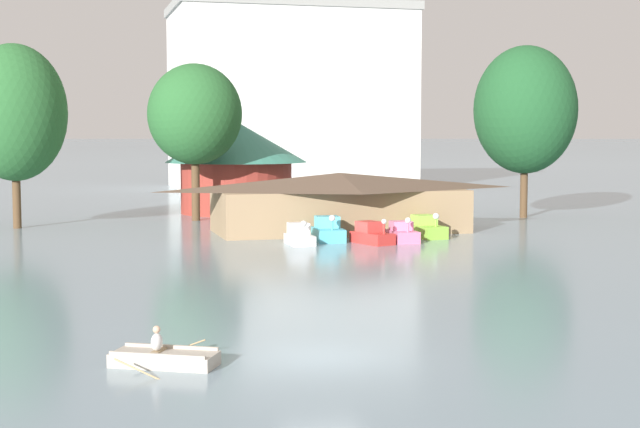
# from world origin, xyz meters

# --- Properties ---
(ground_plane) EXTENTS (2000.00, 2000.00, 0.00)m
(ground_plane) POSITION_xyz_m (0.00, 0.00, 0.00)
(ground_plane) COLOR gray
(rowboat_with_rower) EXTENTS (3.24, 3.32, 1.33)m
(rowboat_with_rower) POSITION_xyz_m (-4.66, 0.29, 0.23)
(rowboat_with_rower) COLOR #ADA393
(rowboat_with_rower) RESTS_ON ground
(pedal_boat_white) EXTENTS (1.42, 2.59, 1.53)m
(pedal_boat_white) POSITION_xyz_m (6.26, 28.39, 0.51)
(pedal_boat_white) COLOR white
(pedal_boat_white) RESTS_ON ground
(pedal_boat_cyan) EXTENTS (1.85, 3.00, 1.71)m
(pedal_boat_cyan) POSITION_xyz_m (8.41, 29.68, 0.61)
(pedal_boat_cyan) COLOR #4CB7CC
(pedal_boat_cyan) RESTS_ON ground
(pedal_boat_red) EXTENTS (2.19, 3.19, 1.59)m
(pedal_boat_red) POSITION_xyz_m (10.58, 27.71, 0.53)
(pedal_boat_red) COLOR red
(pedal_boat_red) RESTS_ON ground
(pedal_boat_pink) EXTENTS (1.55, 2.55, 1.61)m
(pedal_boat_pink) POSITION_xyz_m (12.64, 27.91, 0.52)
(pedal_boat_pink) COLOR pink
(pedal_boat_pink) RESTS_ON ground
(pedal_boat_lime) EXTENTS (1.87, 3.07, 1.67)m
(pedal_boat_lime) POSITION_xyz_m (14.97, 29.86, 0.58)
(pedal_boat_lime) COLOR #8CCC3F
(pedal_boat_lime) RESTS_ON ground
(boathouse) EXTENTS (17.89, 7.64, 4.00)m
(boathouse) POSITION_xyz_m (10.61, 34.71, 2.09)
(boathouse) COLOR #9E7F5B
(boathouse) RESTS_ON ground
(green_roof_pavilion) EXTENTS (11.79, 11.79, 8.32)m
(green_roof_pavilion) POSITION_xyz_m (6.57, 51.65, 4.28)
(green_roof_pavilion) COLOR #993328
(green_roof_pavilion) RESTS_ON ground
(shoreline_tree_tall_left) EXTENTS (7.23, 7.23, 12.84)m
(shoreline_tree_tall_left) POSITION_xyz_m (-10.52, 42.90, 8.06)
(shoreline_tree_tall_left) COLOR brown
(shoreline_tree_tall_left) RESTS_ON ground
(shoreline_tree_mid) EXTENTS (7.14, 7.14, 11.87)m
(shoreline_tree_mid) POSITION_xyz_m (2.36, 45.50, 8.05)
(shoreline_tree_mid) COLOR brown
(shoreline_tree_mid) RESTS_ON ground
(shoreline_tree_right) EXTENTS (8.03, 8.03, 13.45)m
(shoreline_tree_right) POSITION_xyz_m (27.65, 41.37, 8.45)
(shoreline_tree_right) COLOR brown
(shoreline_tree_right) RESTS_ON ground
(background_building_block) EXTENTS (28.39, 16.85, 21.97)m
(background_building_block) POSITION_xyz_m (19.50, 87.20, 11.00)
(background_building_block) COLOR silver
(background_building_block) RESTS_ON ground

